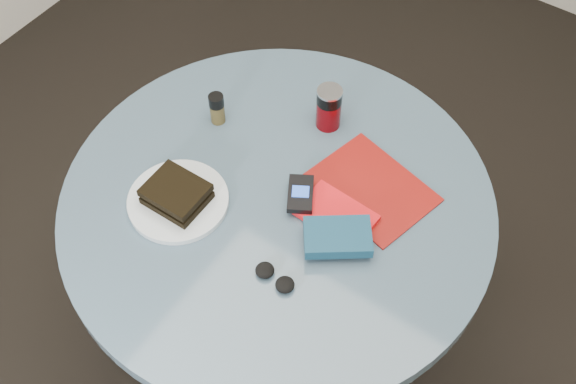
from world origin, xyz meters
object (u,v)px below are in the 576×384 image
Objects in this scene: mp3_player at (301,194)px; soda_can at (329,108)px; table at (278,238)px; pepper_grinder at (217,108)px; plate at (178,201)px; red_book at (336,215)px; sandwich at (176,194)px; novel at (338,237)px; headphones at (275,277)px; magazine at (371,188)px.

soda_can is at bearing 107.86° from mp3_player.
soda_can is (-0.03, 0.26, 0.22)m from table.
pepper_grinder is (-0.26, 0.11, 0.21)m from table.
mp3_player reaches higher than plate.
red_book is (0.14, 0.03, 0.18)m from table.
plate is 0.03m from sandwich.
table is 0.27m from novel.
table is at bearing -83.69° from soda_can.
sandwich is 0.90× the size of novel.
mp3_player is (-0.13, 0.05, -0.01)m from novel.
pepper_grinder reaches higher than sandwich.
soda_can is (0.15, 0.40, 0.05)m from plate.
plate is 2.01× the size of mp3_player.
sandwich is at bearing -148.27° from red_book.
headphones reaches higher than table.
magazine is (0.42, 0.03, -0.04)m from pepper_grinder.
novel is (0.36, 0.11, -0.01)m from sandwich.
headphones is at bearing -7.30° from sandwich.
pepper_grinder is 0.41m from red_book.
pepper_grinder reaches higher than novel.
magazine reaches higher than table.
plate is 1.39× the size of red_book.
headphones is (-0.05, -0.32, 0.01)m from magazine.
headphones is (-0.02, -0.21, -0.00)m from red_book.
novel is at bearing -54.13° from soda_can.
mp3_player is (0.05, 0.03, 0.19)m from table.
novel is (0.02, -0.17, 0.03)m from magazine.
table is 0.27m from magazine.
soda_can reaches higher than mp3_player.
soda_can is at bearing 108.56° from headphones.
mp3_player is at bearing 121.75° from novel.
soda_can is 0.27m from pepper_grinder.
headphones is (0.30, -0.04, -0.03)m from sandwich.
pepper_grinder reaches higher than mp3_player.
novel reaches higher than magazine.
plate is at bearing -144.32° from mp3_player.
sandwich is at bearing -142.23° from table.
magazine is 2.35× the size of mp3_player.
novel is (0.36, 0.11, 0.03)m from plate.
magazine is at bearing 82.03° from headphones.
plate is 0.36m from red_book.
table is 6.90× the size of novel.
plate is 0.44m from magazine.
mp3_player reaches higher than red_book.
headphones reaches higher than red_book.
novel is 1.27× the size of mp3_player.
mp3_player is (0.31, -0.09, -0.02)m from pepper_grinder.
pepper_grinder is 0.59× the size of novel.
sandwich is 0.26m from pepper_grinder.
plate reaches higher than magazine.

